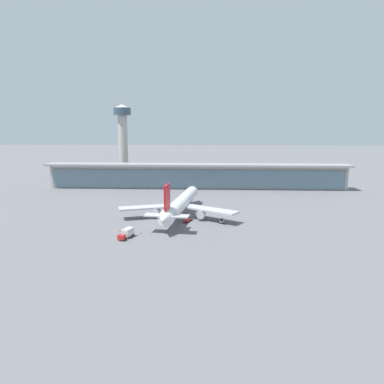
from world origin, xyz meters
name	(u,v)px	position (x,y,z in m)	size (l,w,h in m)	color
ground_plane	(190,216)	(0.00, 0.00, 0.00)	(1200.00, 1200.00, 0.00)	slate
airliner_on_stand	(180,204)	(-4.14, -1.36, 5.47)	(49.86, 65.28, 17.39)	white
service_truck_near_nose_red	(187,220)	(-0.71, -9.48, 0.81)	(3.33, 6.90, 2.70)	#B21E1E
service_truck_under_wing_red	(127,233)	(-20.12, -31.91, 1.69)	(4.45, 7.65, 3.10)	#B21E1E
service_truck_mid_apron_grey	(221,220)	(12.68, -9.95, 0.81)	(2.30, 6.90, 2.70)	gray
terminal_building	(197,176)	(0.00, 70.66, 7.87)	(183.60, 12.80, 15.20)	#B2ADA3
control_tower	(123,135)	(-52.88, 104.26, 31.59)	(12.00, 12.00, 57.66)	#B2ADA3
safety_cone_alpha	(120,231)	(-24.42, -24.73, 0.32)	(0.62, 0.62, 0.70)	orange
safety_cone_bravo	(141,233)	(-16.34, -26.51, 0.32)	(0.62, 0.62, 0.70)	orange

